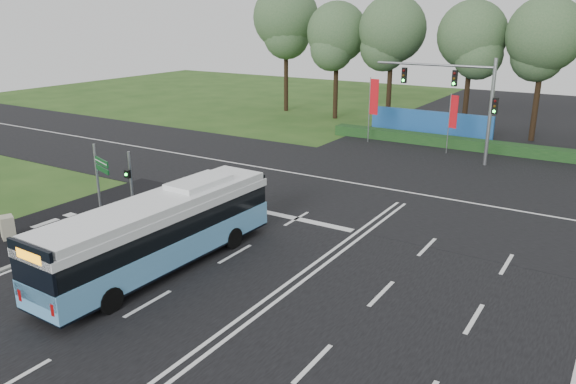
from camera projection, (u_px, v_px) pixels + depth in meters
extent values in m
plane|color=#284C19|center=(303.00, 273.00, 21.90)|extent=(120.00, 120.00, 0.00)
cube|color=black|center=(303.00, 273.00, 21.89)|extent=(20.00, 120.00, 0.04)
cube|color=black|center=(411.00, 193.00, 31.58)|extent=(120.00, 14.00, 0.05)
cube|color=black|center=(36.00, 233.00, 25.78)|extent=(5.00, 18.00, 0.06)
cube|color=gray|center=(70.00, 244.00, 24.56)|extent=(0.25, 18.00, 0.12)
cube|color=#5EA4D9|center=(162.00, 246.00, 22.03)|extent=(2.58, 11.00, 1.00)
cube|color=black|center=(163.00, 256.00, 22.17)|extent=(2.56, 10.94, 0.27)
cube|color=black|center=(161.00, 224.00, 21.75)|extent=(2.49, 10.83, 0.87)
cube|color=white|center=(160.00, 211.00, 21.58)|extent=(2.58, 11.00, 0.32)
cube|color=white|center=(159.00, 203.00, 21.49)|extent=(2.53, 10.56, 0.32)
cube|color=white|center=(199.00, 182.00, 23.21)|extent=(1.53, 2.77, 0.23)
cube|color=black|center=(33.00, 275.00, 17.45)|extent=(2.21, 0.18, 2.01)
cube|color=orange|center=(29.00, 256.00, 17.22)|extent=(1.28, 0.10, 0.32)
cylinder|color=black|center=(197.00, 228.00, 25.20)|extent=(0.28, 0.95, 0.95)
cylinder|color=black|center=(233.00, 238.00, 24.08)|extent=(0.28, 0.95, 0.95)
cylinder|color=black|center=(71.00, 284.00, 19.99)|extent=(0.28, 0.95, 0.95)
cylinder|color=black|center=(111.00, 300.00, 18.87)|extent=(0.28, 0.95, 0.95)
cylinder|color=gray|center=(132.00, 186.00, 27.24)|extent=(0.14, 0.14, 3.40)
cube|color=black|center=(128.00, 174.00, 26.91)|extent=(0.28, 0.19, 0.39)
sphere|color=#19F233|center=(126.00, 175.00, 26.83)|extent=(0.14, 0.14, 0.14)
cylinder|color=gray|center=(98.00, 186.00, 26.23)|extent=(0.12, 0.12, 4.00)
cube|color=#0B4019|center=(101.00, 162.00, 25.28)|extent=(1.43, 0.56, 0.30)
cube|color=#0B4019|center=(102.00, 169.00, 25.38)|extent=(1.43, 0.56, 0.22)
cube|color=white|center=(101.00, 162.00, 25.25)|extent=(1.32, 0.47, 0.04)
cube|color=#B0AA8E|center=(8.00, 228.00, 25.03)|extent=(0.82, 0.77, 1.10)
cylinder|color=gray|center=(369.00, 110.00, 43.32)|extent=(0.08, 0.08, 5.06)
cube|color=red|center=(374.00, 97.00, 42.79)|extent=(0.68, 0.06, 2.70)
cylinder|color=gray|center=(449.00, 124.00, 39.90)|extent=(0.07, 0.07, 4.33)
cube|color=red|center=(454.00, 112.00, 39.40)|extent=(0.57, 0.18, 2.31)
cylinder|color=gray|center=(490.00, 113.00, 36.38)|extent=(0.24, 0.24, 7.00)
cylinder|color=gray|center=(433.00, 65.00, 37.52)|extent=(8.00, 0.16, 0.16)
cube|color=black|center=(455.00, 78.00, 37.01)|extent=(0.32, 0.28, 1.05)
cube|color=black|center=(404.00, 75.00, 38.78)|extent=(0.32, 0.28, 1.05)
cube|color=black|center=(495.00, 106.00, 36.11)|extent=(0.32, 0.28, 1.05)
cube|color=#143718|center=(471.00, 145.00, 41.57)|extent=(22.00, 1.20, 0.80)
cube|color=#1C5198|center=(430.00, 125.00, 45.39)|extent=(10.00, 0.30, 2.20)
cylinder|color=black|center=(286.00, 67.00, 57.20)|extent=(0.44, 0.44, 8.85)
sphere|color=#355733|center=(286.00, 17.00, 55.71)|extent=(6.52, 6.52, 6.52)
cylinder|color=black|center=(336.00, 78.00, 53.16)|extent=(0.44, 0.44, 7.62)
sphere|color=#355733|center=(337.00, 32.00, 51.88)|extent=(5.61, 5.61, 5.61)
cylinder|color=black|center=(390.00, 80.00, 50.26)|extent=(0.44, 0.44, 7.96)
sphere|color=#355733|center=(392.00, 29.00, 48.93)|extent=(5.87, 5.87, 5.87)
cylinder|color=black|center=(467.00, 87.00, 46.74)|extent=(0.44, 0.44, 7.60)
sphere|color=#355733|center=(472.00, 35.00, 45.46)|extent=(5.60, 5.60, 5.60)
cylinder|color=black|center=(537.00, 92.00, 43.47)|extent=(0.44, 0.44, 7.76)
sphere|color=#355733|center=(545.00, 35.00, 42.17)|extent=(5.72, 5.72, 5.72)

